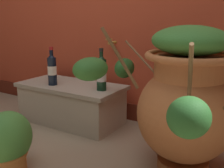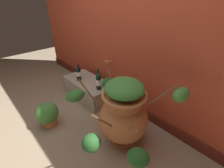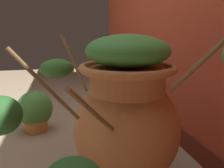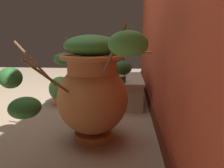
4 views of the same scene
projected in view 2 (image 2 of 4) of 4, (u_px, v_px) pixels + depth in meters
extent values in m
plane|color=gray|center=(56.00, 139.00, 1.94)|extent=(7.00, 7.00, 0.00)
cube|color=#B74228|center=(130.00, 13.00, 1.99)|extent=(4.40, 0.20, 2.60)
cube|color=maroon|center=(121.00, 99.00, 2.54)|extent=(4.40, 0.02, 0.14)
cylinder|color=#B28433|center=(109.00, 62.00, 2.38)|extent=(0.02, 0.10, 0.02)
torus|color=#B28433|center=(107.00, 61.00, 2.33)|extent=(0.06, 0.06, 0.01)
cylinder|color=#B26638|center=(122.00, 138.00, 1.92)|extent=(0.28, 0.28, 0.06)
ellipsoid|color=#B26638|center=(123.00, 119.00, 1.78)|extent=(0.53, 0.53, 0.53)
cylinder|color=#B26638|center=(124.00, 100.00, 1.65)|extent=(0.36, 0.36, 0.13)
torus|color=#B26638|center=(124.00, 95.00, 1.62)|extent=(0.46, 0.46, 0.04)
cylinder|color=brown|center=(112.00, 82.00, 1.95)|extent=(0.31, 0.18, 0.19)
ellipsoid|color=#235623|center=(107.00, 83.00, 2.13)|extent=(0.12, 0.17, 0.14)
cylinder|color=brown|center=(103.00, 121.00, 1.36)|extent=(0.08, 0.26, 0.33)
ellipsoid|color=#235623|center=(91.00, 143.00, 1.27)|extent=(0.15, 0.15, 0.15)
cylinder|color=brown|center=(163.00, 95.00, 1.49)|extent=(0.22, 0.15, 0.28)
ellipsoid|color=#428438|center=(181.00, 95.00, 1.44)|extent=(0.13, 0.20, 0.13)
cylinder|color=brown|center=(134.00, 130.00, 1.35)|extent=(0.25, 0.20, 0.26)
ellipsoid|color=#235623|center=(138.00, 157.00, 1.28)|extent=(0.18, 0.17, 0.12)
cylinder|color=brown|center=(89.00, 93.00, 1.66)|extent=(0.15, 0.14, 0.32)
ellipsoid|color=#2D6628|center=(75.00, 96.00, 1.70)|extent=(0.16, 0.21, 0.11)
ellipsoid|color=#387A33|center=(125.00, 88.00, 1.58)|extent=(0.40, 0.40, 0.15)
cube|color=#B2A893|center=(89.00, 89.00, 2.63)|extent=(0.79, 0.39, 0.31)
cube|color=#A09785|center=(88.00, 82.00, 2.56)|extent=(0.84, 0.42, 0.03)
cylinder|color=black|center=(79.00, 74.00, 2.51)|extent=(0.07, 0.07, 0.21)
cone|color=black|center=(78.00, 67.00, 2.45)|extent=(0.07, 0.07, 0.04)
cylinder|color=black|center=(78.00, 65.00, 2.44)|extent=(0.03, 0.03, 0.08)
cylinder|color=maroon|center=(77.00, 63.00, 2.42)|extent=(0.03, 0.03, 0.02)
cylinder|color=white|center=(79.00, 74.00, 2.51)|extent=(0.07, 0.07, 0.07)
cylinder|color=black|center=(99.00, 82.00, 2.28)|extent=(0.07, 0.07, 0.23)
cone|color=black|center=(98.00, 74.00, 2.22)|extent=(0.07, 0.07, 0.04)
cylinder|color=black|center=(98.00, 72.00, 2.21)|extent=(0.03, 0.03, 0.08)
cylinder|color=black|center=(98.00, 70.00, 2.19)|extent=(0.03, 0.03, 0.02)
cylinder|color=silver|center=(99.00, 82.00, 2.28)|extent=(0.07, 0.07, 0.09)
cylinder|color=#CC7F3D|center=(50.00, 122.00, 2.12)|extent=(0.18, 0.18, 0.11)
torus|color=#BB7538|center=(49.00, 119.00, 2.10)|extent=(0.20, 0.20, 0.02)
ellipsoid|color=#428438|center=(47.00, 113.00, 2.05)|extent=(0.24, 0.28, 0.29)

